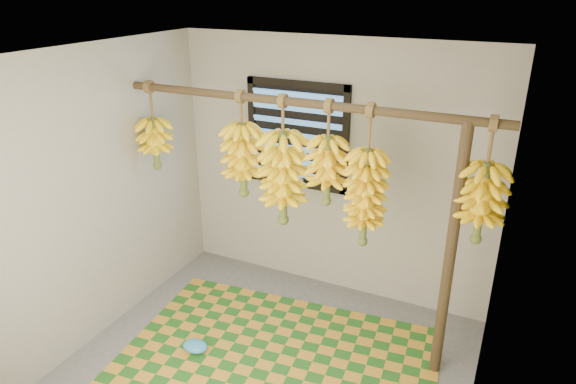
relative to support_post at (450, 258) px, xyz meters
The scene contains 16 objects.
floor 1.71m from the support_post, 149.74° to the right, with size 3.00×3.00×0.01m, color #545454.
ceiling 1.98m from the support_post, 149.74° to the right, with size 3.00×3.00×0.01m, color silver.
wall_back 1.46m from the support_post, 146.14° to the left, with size 3.00×0.01×2.40m, color gray.
wall_left 2.80m from the support_post, 165.49° to the right, with size 0.01×3.00×2.40m, color gray.
wall_right 0.79m from the support_post, 66.46° to the right, with size 0.01×3.00×2.40m, color gray.
window 1.80m from the support_post, 153.40° to the left, with size 1.00×0.04×1.00m.
hanging_pole 1.56m from the support_post, behind, with size 0.06×0.06×3.00m, color #40301E.
support_post is the anchor object (origin of this frame).
woven_mat 1.63m from the support_post, 152.87° to the right, with size 2.47×1.97×0.01m, color #20591A.
plastic_bag 2.14m from the support_post, 160.75° to the right, with size 0.22×0.16×0.09m, color #3387C1.
banana_bunch_a 2.60m from the support_post, behind, with size 0.29×0.29×0.77m.
banana_bunch_b 1.37m from the support_post, behind, with size 0.36×0.36×1.04m.
banana_bunch_c 1.74m from the support_post, behind, with size 0.31×0.31×0.86m.
banana_bunch_d 1.08m from the support_post, behind, with size 0.32×0.32×0.81m.
banana_bunch_e 0.73m from the support_post, behind, with size 0.30×0.30×1.08m.
banana_bunch_f 0.48m from the support_post, ahead, with size 0.31×0.31×0.88m.
Camera 1 is at (1.53, -2.66, 2.84)m, focal length 32.00 mm.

